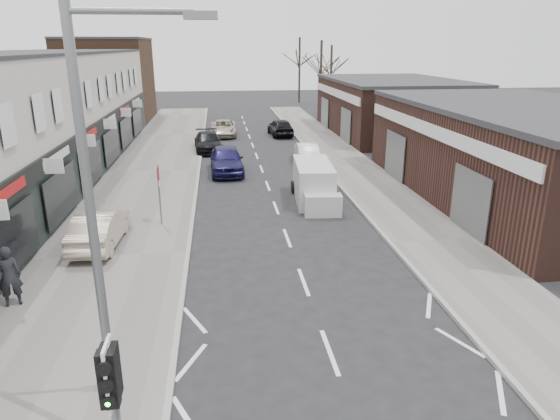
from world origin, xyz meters
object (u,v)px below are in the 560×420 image
object	(u,v)px
parked_car_right_a	(306,152)
pedestrian	(9,276)
parked_car_left_c	(223,128)
parked_car_left_a	(226,160)
traffic_light	(111,389)
white_van	(314,184)
street_lamp	(104,228)
warning_sign	(159,177)
parked_car_left_b	(208,142)
sedan_on_pavement	(100,228)
parked_car_right_b	(280,127)

from	to	relation	value
parked_car_right_a	pedestrian	bearing A→B (deg)	60.59
parked_car_left_c	pedestrian	bearing A→B (deg)	-100.84
pedestrian	parked_car_left_a	size ratio (longest dim) A/B	0.39
traffic_light	white_van	xyz separation A→B (m)	(6.40, 16.85, -1.51)
street_lamp	white_van	size ratio (longest dim) A/B	1.58
warning_sign	pedestrian	world-z (taller)	warning_sign
pedestrian	parked_car_left_a	distance (m)	17.30
street_lamp	parked_car_left_b	distance (m)	29.24
sedan_on_pavement	parked_car_right_a	bearing A→B (deg)	-124.26
traffic_light	parked_car_left_a	world-z (taller)	traffic_light
parked_car_left_b	parked_car_left_c	world-z (taller)	parked_car_left_b
traffic_light	parked_car_right_a	bearing A→B (deg)	73.64
traffic_light	parked_car_left_c	size ratio (longest dim) A/B	0.64
sedan_on_pavement	parked_car_left_b	bearing A→B (deg)	-99.47
white_van	pedestrian	bearing A→B (deg)	-134.25
sedan_on_pavement	pedestrian	xyz separation A→B (m)	(-1.57, -4.54, 0.24)
parked_car_right_b	traffic_light	bearing A→B (deg)	75.12
white_van	parked_car_left_b	size ratio (longest dim) A/B	1.07
parked_car_left_c	parked_car_left_a	bearing A→B (deg)	-88.03
sedan_on_pavement	parked_car_right_b	xyz separation A→B (m)	(9.98, 24.22, -0.07)
parked_car_right_a	traffic_light	bearing A→B (deg)	77.23
warning_sign	sedan_on_pavement	bearing A→B (deg)	-134.76
warning_sign	pedestrian	xyz separation A→B (m)	(-3.69, -6.67, -1.14)
parked_car_right_a	parked_car_left_c	bearing A→B (deg)	-59.57
parked_car_left_c	parked_car_right_b	distance (m)	4.93
pedestrian	warning_sign	bearing A→B (deg)	-140.49
street_lamp	parked_car_left_a	size ratio (longest dim) A/B	1.66
parked_car_left_a	parked_car_left_b	bearing A→B (deg)	98.35
traffic_light	parked_car_right_b	bearing A→B (deg)	78.86
parked_car_left_c	parked_car_right_b	bearing A→B (deg)	-3.70
sedan_on_pavement	parked_car_right_b	distance (m)	26.20
traffic_light	pedestrian	bearing A→B (deg)	121.19
parked_car_left_a	parked_car_left_c	xyz separation A→B (m)	(0.00, 13.28, -0.15)
white_van	parked_car_left_b	distance (m)	14.37
parked_car_left_a	parked_car_right_b	xyz separation A→B (m)	(4.91, 12.79, -0.08)
parked_car_left_b	parked_car_right_b	distance (m)	8.52
street_lamp	white_van	bearing A→B (deg)	67.35
pedestrian	parked_car_left_a	world-z (taller)	pedestrian
street_lamp	parked_car_left_c	size ratio (longest dim) A/B	1.66
warning_sign	parked_car_right_b	world-z (taller)	warning_sign
sedan_on_pavement	pedestrian	distance (m)	4.81
sedan_on_pavement	parked_car_right_a	distance (m)	17.51
street_lamp	parked_car_right_a	distance (m)	26.18
warning_sign	parked_car_right_b	xyz separation A→B (m)	(7.87, 22.09, -1.46)
traffic_light	parked_car_left_c	distance (m)	36.70
pedestrian	parked_car_left_b	xyz separation A→B (m)	(5.45, 22.82, -0.37)
street_lamp	pedestrian	xyz separation A→B (m)	(-4.32, 6.13, -3.56)
warning_sign	sedan_on_pavement	world-z (taller)	warning_sign
traffic_light	parked_car_left_a	distance (m)	23.47
warning_sign	pedestrian	size ratio (longest dim) A/B	1.44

